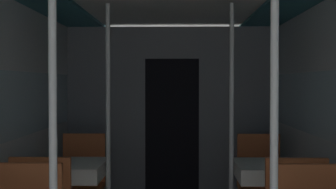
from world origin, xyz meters
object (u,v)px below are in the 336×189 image
object	(u,v)px
support_pole_right_1	(231,129)
support_pole_left_1	(108,128)
dining_table_left_1	(66,175)
dining_table_right_1	(274,176)
support_pole_right_0	(274,165)
support_pole_left_0	(53,164)

from	to	relation	value
support_pole_right_1	support_pole_left_1	bearing A→B (deg)	180.00
support_pole_left_1	support_pole_right_1	bearing A→B (deg)	0.00
dining_table_left_1	dining_table_right_1	distance (m)	1.76
support_pole_left_1	support_pole_right_1	xyz separation A→B (m)	(1.04, 0.00, 0.00)
dining_table_left_1	support_pole_left_1	size ratio (longest dim) A/B	0.36
dining_table_left_1	dining_table_right_1	bearing A→B (deg)	0.00
support_pole_left_1	support_pole_right_1	size ratio (longest dim) A/B	1.00
dining_table_left_1	support_pole_right_1	world-z (taller)	support_pole_right_1
dining_table_right_1	support_pole_right_0	bearing A→B (deg)	-101.61
support_pole_left_0	support_pole_right_0	world-z (taller)	same
dining_table_left_1	support_pole_right_0	world-z (taller)	support_pole_right_0
dining_table_right_1	support_pole_right_1	world-z (taller)	support_pole_right_1
support_pole_left_1	support_pole_right_0	xyz separation A→B (m)	(1.04, -1.75, 0.00)
support_pole_right_0	support_pole_right_1	distance (m)	1.75
dining_table_left_1	support_pole_right_1	bearing A→B (deg)	0.00
support_pole_left_1	support_pole_right_0	world-z (taller)	same
support_pole_right_0	dining_table_left_1	bearing A→B (deg)	128.78
support_pole_left_1	support_pole_right_1	distance (m)	1.04
dining_table_left_1	dining_table_right_1	xyz separation A→B (m)	(1.76, 0.00, 0.00)
support_pole_right_0	support_pole_right_1	size ratio (longest dim) A/B	1.00
support_pole_right_0	dining_table_right_1	distance (m)	1.83
support_pole_left_1	dining_table_left_1	bearing A→B (deg)	-180.00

